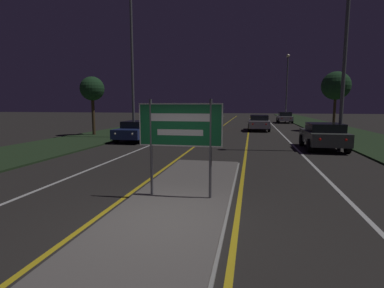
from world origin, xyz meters
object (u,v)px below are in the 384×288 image
Objects in this scene: car_receding_2 at (285,117)px; streetlight_right_far at (287,81)px; car_receding_0 at (323,135)px; car_approaching_1 at (208,122)px; streetlight_left_near at (132,37)px; highway_sign at (180,129)px; car_approaching_0 at (137,130)px; car_approaching_2 at (199,116)px; streetlight_right_near at (347,20)px; car_receding_1 at (259,122)px.

streetlight_right_far is at bearing 80.96° from car_receding_2.
car_receding_0 is 15.44m from car_approaching_1.
streetlight_left_near is 13.95m from car_receding_0.
streetlight_left_near is at bearing 116.78° from highway_sign.
streetlight_right_far is at bearing 63.86° from car_approaching_0.
streetlight_left_near is 1.14× the size of streetlight_right_far.
car_approaching_0 is at bearing 172.05° from car_receding_0.
car_approaching_2 is at bearing 113.40° from car_receding_0.
highway_sign is 23.24m from car_approaching_1.
car_receding_0 is 0.88× the size of car_approaching_1.
highway_sign reaches higher than car_receding_2.
streetlight_right_near reaches higher than car_approaching_0.
car_receding_0 is 11.48m from car_approaching_0.
streetlight_right_near is at bearing -72.59° from car_receding_1.
highway_sign is at bearing -96.37° from car_receding_1.
car_receding_0 is 24.14m from car_receding_2.
car_receding_2 is 1.02× the size of car_approaching_2.
streetlight_left_near is at bearing 164.07° from streetlight_right_near.
car_receding_2 reaches higher than car_approaching_1.
streetlight_right_far is 16.19m from car_receding_1.
car_approaching_1 is at bearing 69.21° from streetlight_left_near.
car_receding_2 is (3.61, 12.71, -0.01)m from car_receding_1.
streetlight_left_near reaches higher than car_receding_2.
car_receding_1 reaches higher than car_approaching_1.
streetlight_right_near is (12.73, -3.63, -0.54)m from streetlight_left_near.
car_receding_1 reaches higher than car_approaching_0.
car_receding_0 is 0.87× the size of car_receding_1.
car_receding_1 is at bearing -61.20° from car_approaching_2.
streetlight_right_far is 13.18m from car_approaching_2.
streetlight_right_near reaches higher than car_approaching_2.
car_receding_1 is at bearing 107.41° from streetlight_right_near.
streetlight_right_near is 30.32m from car_approaching_2.
car_approaching_2 is (-12.08, 27.19, -5.82)m from streetlight_right_near.
streetlight_right_near is at bearing -10.87° from car_approaching_0.
highway_sign reaches higher than car_approaching_1.
streetlight_right_far is 5.31m from car_receding_2.
streetlight_right_far is 2.26× the size of car_approaching_0.
streetlight_right_far reaches higher than car_receding_2.
streetlight_right_near is at bearing -57.14° from car_approaching_1.
streetlight_right_near reaches higher than car_receding_1.
streetlight_right_far is at bearing 89.66° from streetlight_right_near.
car_approaching_0 is at bearing -117.63° from car_receding_2.
streetlight_right_far reaches higher than car_receding_0.
car_approaching_0 is (0.73, -1.33, -6.36)m from streetlight_left_near.
car_receding_2 is (-0.35, -2.23, -4.81)m from streetlight_right_far.
highway_sign is 0.53× the size of car_approaching_1.
highway_sign is 36.98m from car_approaching_2.
streetlight_right_far is 2.23× the size of car_approaching_2.
car_receding_2 is 12.12m from car_approaching_2.
car_approaching_1 is at bearing 74.79° from car_approaching_0.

